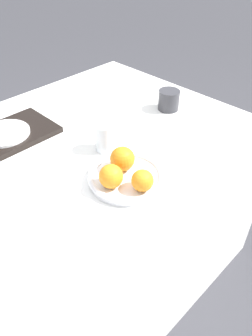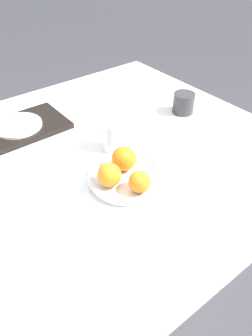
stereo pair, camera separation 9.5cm
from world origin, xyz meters
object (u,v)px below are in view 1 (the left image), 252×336
(fruit_platter, at_px, (126,177))
(water_glass, at_px, (105,137))
(orange_0, at_px, (122,159))
(orange_2, at_px, (111,176))
(side_plate, at_px, (4,133))
(cup_1, at_px, (169,100))
(serving_tray, at_px, (5,137))
(orange_1, at_px, (142,181))

(fruit_platter, relative_size, water_glass, 2.36)
(orange_0, height_order, orange_2, orange_0)
(side_plate, bearing_deg, cup_1, -24.92)
(orange_0, xyz_separation_m, serving_tray, (-0.16, 0.43, -0.05))
(side_plate, bearing_deg, orange_2, -80.28)
(orange_2, relative_size, water_glass, 0.72)
(water_glass, distance_m, side_plate, 0.37)
(water_glass, xyz_separation_m, cup_1, (0.37, 0.03, -0.01))
(orange_1, bearing_deg, serving_tray, 103.74)
(serving_tray, height_order, cup_1, cup_1)
(orange_2, bearing_deg, orange_1, -54.53)
(orange_1, relative_size, cup_1, 0.75)
(fruit_platter, distance_m, orange_0, 0.06)
(orange_0, height_order, cup_1, orange_0)
(water_glass, xyz_separation_m, side_plate, (-0.21, 0.30, -0.02))
(water_glass, bearing_deg, side_plate, 124.96)
(side_plate, xyz_separation_m, cup_1, (0.58, -0.27, 0.02))
(side_plate, bearing_deg, orange_1, -76.26)
(orange_0, distance_m, water_glass, 0.14)
(orange_1, distance_m, cup_1, 0.52)
(orange_2, bearing_deg, cup_1, 21.25)
(fruit_platter, xyz_separation_m, orange_1, (-0.01, -0.07, 0.04))
(fruit_platter, distance_m, side_plate, 0.49)
(side_plate, bearing_deg, orange_0, -70.02)
(orange_2, xyz_separation_m, water_glass, (0.13, 0.17, -0.01))
(serving_tray, distance_m, cup_1, 0.64)
(serving_tray, xyz_separation_m, side_plate, (0.00, -0.00, 0.02))
(fruit_platter, bearing_deg, serving_tray, 106.78)
(water_glass, bearing_deg, orange_0, -111.37)
(orange_0, distance_m, side_plate, 0.46)
(water_glass, bearing_deg, serving_tray, 124.96)
(serving_tray, bearing_deg, orange_2, -80.28)
(orange_1, relative_size, orange_2, 0.91)
(orange_1, bearing_deg, fruit_platter, 83.20)
(orange_0, xyz_separation_m, cup_1, (0.42, 0.16, -0.02))
(fruit_platter, distance_m, water_glass, 0.18)
(cup_1, bearing_deg, side_plate, 155.08)
(orange_2, xyz_separation_m, side_plate, (-0.08, 0.46, -0.03))
(orange_2, height_order, side_plate, orange_2)
(fruit_platter, xyz_separation_m, orange_2, (-0.06, -0.00, 0.04))
(orange_1, bearing_deg, water_glass, 71.88)
(orange_2, bearing_deg, side_plate, 99.72)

